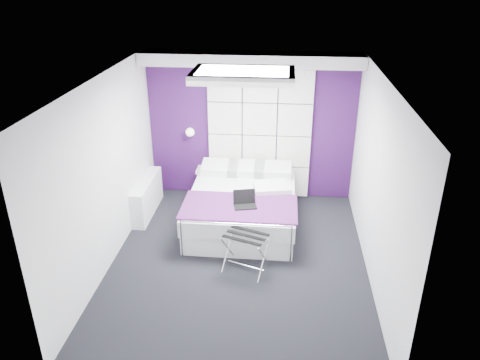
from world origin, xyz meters
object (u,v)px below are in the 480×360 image
at_px(laptop, 245,202).
at_px(nightstand, 209,170).
at_px(bed, 242,206).
at_px(luggage_rack, 246,252).
at_px(wall_lamp, 190,131).
at_px(radiator, 147,197).

bearing_deg(laptop, nightstand, 105.13).
xyz_separation_m(bed, laptop, (0.09, -0.49, 0.34)).
distance_m(bed, luggage_rack, 1.29).
relative_size(bed, nightstand, 4.94).
bearing_deg(bed, wall_lamp, 136.22).
distance_m(wall_lamp, nightstand, 0.77).
bearing_deg(bed, nightstand, 127.12).
bearing_deg(wall_lamp, bed, -43.78).
bearing_deg(wall_lamp, luggage_rack, -62.49).
distance_m(bed, nightstand, 1.17).
bearing_deg(nightstand, laptop, -60.90).
height_order(wall_lamp, laptop, wall_lamp).
height_order(radiator, laptop, laptop).
xyz_separation_m(wall_lamp, laptop, (1.09, -1.45, -0.58)).
height_order(bed, luggage_rack, bed).
height_order(wall_lamp, bed, wall_lamp).
distance_m(radiator, bed, 1.65).
xyz_separation_m(radiator, bed, (1.64, -0.20, 0.01)).
relative_size(nightstand, luggage_rack, 0.75).
bearing_deg(nightstand, bed, -52.88).
xyz_separation_m(radiator, laptop, (1.73, -0.69, 0.34)).
relative_size(bed, luggage_rack, 3.70).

